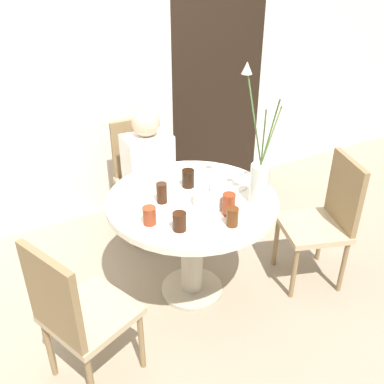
{
  "coord_description": "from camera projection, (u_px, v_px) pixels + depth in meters",
  "views": [
    {
      "loc": [
        -1.05,
        -1.93,
        2.03
      ],
      "look_at": [
        0.0,
        0.0,
        0.77
      ],
      "focal_mm": 40.0,
      "sensor_mm": 36.0,
      "label": 1
    }
  ],
  "objects": [
    {
      "name": "drink_glass_1",
      "position": [
        179.0,
        221.0,
        2.23
      ],
      "size": [
        0.07,
        0.07,
        0.1
      ],
      "color": "#33190C",
      "rests_on": "dining_table"
    },
    {
      "name": "drink_glass_4",
      "position": [
        162.0,
        193.0,
        2.47
      ],
      "size": [
        0.06,
        0.06,
        0.12
      ],
      "color": "#33190C",
      "rests_on": "dining_table"
    },
    {
      "name": "chair_left_flank",
      "position": [
        76.0,
        311.0,
        2.06
      ],
      "size": [
        0.52,
        0.52,
        0.9
      ],
      "rotation": [
        0.0,
        0.0,
        1.96
      ],
      "color": "tan",
      "rests_on": "ground_plane"
    },
    {
      "name": "drink_glass_3",
      "position": [
        229.0,
        204.0,
        2.36
      ],
      "size": [
        0.07,
        0.07,
        0.13
      ],
      "color": "maroon",
      "rests_on": "dining_table"
    },
    {
      "name": "drink_glass_0",
      "position": [
        188.0,
        178.0,
        2.64
      ],
      "size": [
        0.08,
        0.08,
        0.11
      ],
      "color": "black",
      "rests_on": "dining_table"
    },
    {
      "name": "flower_vase",
      "position": [
        261.0,
        167.0,
        2.39
      ],
      "size": [
        0.24,
        0.32,
        0.79
      ],
      "color": "silver",
      "rests_on": "dining_table"
    },
    {
      "name": "person_woman",
      "position": [
        149.0,
        180.0,
        3.23
      ],
      "size": [
        0.34,
        0.24,
        1.06
      ],
      "color": "#383333",
      "rests_on": "ground_plane"
    },
    {
      "name": "chair_far_back",
      "position": [
        326.0,
        216.0,
        2.79
      ],
      "size": [
        0.51,
        0.51,
        0.9
      ],
      "rotation": [
        0.0,
        0.0,
        4.39
      ],
      "color": "tan",
      "rests_on": "ground_plane"
    },
    {
      "name": "drink_glass_2",
      "position": [
        232.0,
        217.0,
        2.27
      ],
      "size": [
        0.06,
        0.06,
        0.11
      ],
      "color": "#51280F",
      "rests_on": "dining_table"
    },
    {
      "name": "wall_back",
      "position": [
        111.0,
        58.0,
        3.24
      ],
      "size": [
        8.0,
        0.05,
        2.6
      ],
      "color": "silver",
      "rests_on": "ground_plane"
    },
    {
      "name": "side_plate",
      "position": [
        232.0,
        185.0,
        2.67
      ],
      "size": [
        0.19,
        0.19,
        0.01
      ],
      "color": "silver",
      "rests_on": "dining_table"
    },
    {
      "name": "doorway_panel",
      "position": [
        218.0,
        79.0,
        3.75
      ],
      "size": [
        0.9,
        0.01,
        2.05
      ],
      "color": "black",
      "rests_on": "ground_plane"
    },
    {
      "name": "birthday_cake",
      "position": [
        210.0,
        198.0,
        2.46
      ],
      "size": [
        0.19,
        0.19,
        0.14
      ],
      "color": "white",
      "rests_on": "dining_table"
    },
    {
      "name": "chair_near_front",
      "position": [
        141.0,
        171.0,
        3.35
      ],
      "size": [
        0.41,
        0.41,
        0.9
      ],
      "rotation": [
        0.0,
        0.0,
        -0.04
      ],
      "color": "tan",
      "rests_on": "ground_plane"
    },
    {
      "name": "ground_plane",
      "position": [
        192.0,
        290.0,
        2.91
      ],
      "size": [
        16.0,
        16.0,
        0.0
      ],
      "primitive_type": "plane",
      "color": "gray"
    },
    {
      "name": "drink_glass_5",
      "position": [
        149.0,
        216.0,
        2.28
      ],
      "size": [
        0.07,
        0.07,
        0.1
      ],
      "color": "maroon",
      "rests_on": "dining_table"
    },
    {
      "name": "dining_table",
      "position": [
        192.0,
        220.0,
        2.62
      ],
      "size": [
        1.03,
        1.03,
        0.73
      ],
      "color": "silver",
      "rests_on": "ground_plane"
    }
  ]
}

